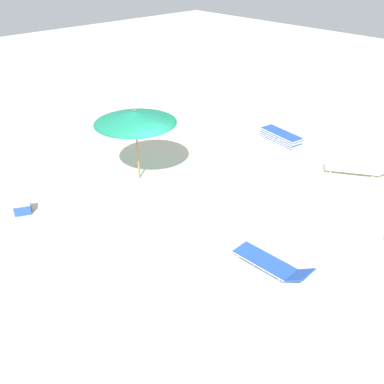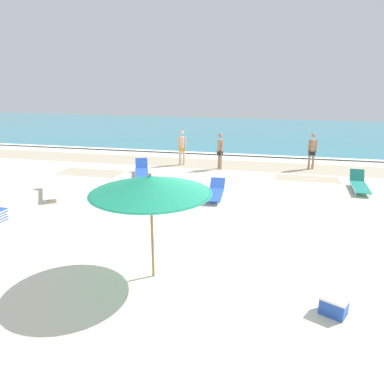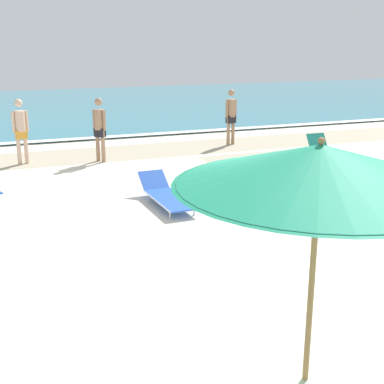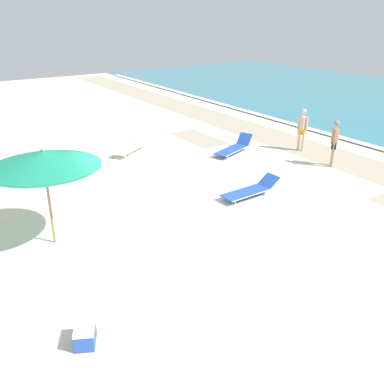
{
  "view_description": "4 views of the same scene",
  "coord_description": "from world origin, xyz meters",
  "px_view_note": "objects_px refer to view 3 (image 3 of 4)",
  "views": [
    {
      "loc": [
        6.77,
        8.55,
        7.17
      ],
      "look_at": [
        -0.37,
        0.93,
        0.96
      ],
      "focal_mm": 40.0,
      "sensor_mm": 36.0,
      "label": 1
    },
    {
      "loc": [
        1.75,
        -9.57,
        4.53
      ],
      "look_at": [
        -0.53,
        0.82,
        1.15
      ],
      "focal_mm": 35.0,
      "sensor_mm": 36.0,
      "label": 2
    },
    {
      "loc": [
        -3.53,
        -6.17,
        3.35
      ],
      "look_at": [
        -0.79,
        1.09,
        1.09
      ],
      "focal_mm": 50.0,
      "sensor_mm": 36.0,
      "label": 3
    },
    {
      "loc": [
        9.1,
        -4.53,
        5.45
      ],
      "look_at": [
        -0.16,
        1.59,
        0.73
      ],
      "focal_mm": 40.0,
      "sensor_mm": 36.0,
      "label": 4
    }
  ],
  "objects_px": {
    "beachgoer_wading_adult": "(100,126)",
    "beachgoer_shoreline_child": "(21,128)",
    "beach_umbrella": "(320,166)",
    "beachgoer_strolling_adult": "(231,114)",
    "sun_lounger_near_water_left": "(332,154)",
    "sun_lounger_under_umbrella": "(166,195)"
  },
  "relations": [
    {
      "from": "sun_lounger_near_water_left",
      "to": "beachgoer_wading_adult",
      "type": "xyz_separation_m",
      "value": [
        -6.05,
        2.23,
        0.78
      ]
    },
    {
      "from": "sun_lounger_under_umbrella",
      "to": "beachgoer_wading_adult",
      "type": "relative_size",
      "value": 1.19
    },
    {
      "from": "beachgoer_wading_adult",
      "to": "beachgoer_strolling_adult",
      "type": "height_order",
      "value": "same"
    },
    {
      "from": "beach_umbrella",
      "to": "beachgoer_strolling_adult",
      "type": "bearing_deg",
      "value": 68.97
    },
    {
      "from": "beachgoer_shoreline_child",
      "to": "beachgoer_strolling_adult",
      "type": "bearing_deg",
      "value": -11.12
    },
    {
      "from": "sun_lounger_under_umbrella",
      "to": "beachgoer_shoreline_child",
      "type": "bearing_deg",
      "value": 114.6
    },
    {
      "from": "beachgoer_wading_adult",
      "to": "beachgoer_shoreline_child",
      "type": "height_order",
      "value": "same"
    },
    {
      "from": "beach_umbrella",
      "to": "beachgoer_shoreline_child",
      "type": "relative_size",
      "value": 1.53
    },
    {
      "from": "beachgoer_wading_adult",
      "to": "beachgoer_shoreline_child",
      "type": "xyz_separation_m",
      "value": [
        -2.04,
        0.48,
        0.0
      ]
    },
    {
      "from": "sun_lounger_near_water_left",
      "to": "beachgoer_wading_adult",
      "type": "relative_size",
      "value": 1.2
    },
    {
      "from": "sun_lounger_near_water_left",
      "to": "beachgoer_shoreline_child",
      "type": "bearing_deg",
      "value": 163.86
    },
    {
      "from": "beachgoer_wading_adult",
      "to": "beachgoer_strolling_adult",
      "type": "xyz_separation_m",
      "value": [
        4.4,
        0.96,
        0.0
      ]
    },
    {
      "from": "sun_lounger_under_umbrella",
      "to": "sun_lounger_near_water_left",
      "type": "xyz_separation_m",
      "value": [
        5.58,
        2.2,
        0.01
      ]
    },
    {
      "from": "beach_umbrella",
      "to": "beachgoer_wading_adult",
      "type": "bearing_deg",
      "value": 89.89
    },
    {
      "from": "beach_umbrella",
      "to": "sun_lounger_under_umbrella",
      "type": "distance_m",
      "value": 6.44
    },
    {
      "from": "beach_umbrella",
      "to": "beachgoer_shoreline_child",
      "type": "height_order",
      "value": "beach_umbrella"
    },
    {
      "from": "beach_umbrella",
      "to": "sun_lounger_under_umbrella",
      "type": "height_order",
      "value": "beach_umbrella"
    },
    {
      "from": "sun_lounger_under_umbrella",
      "to": "beachgoer_strolling_adult",
      "type": "distance_m",
      "value": 6.72
    },
    {
      "from": "beachgoer_shoreline_child",
      "to": "sun_lounger_near_water_left",
      "type": "bearing_deg",
      "value": -33.92
    },
    {
      "from": "beachgoer_wading_adult",
      "to": "beachgoer_strolling_adult",
      "type": "relative_size",
      "value": 1.0
    },
    {
      "from": "beachgoer_strolling_adult",
      "to": "sun_lounger_under_umbrella",
      "type": "bearing_deg",
      "value": -143.34
    },
    {
      "from": "beach_umbrella",
      "to": "sun_lounger_near_water_left",
      "type": "height_order",
      "value": "beach_umbrella"
    }
  ]
}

